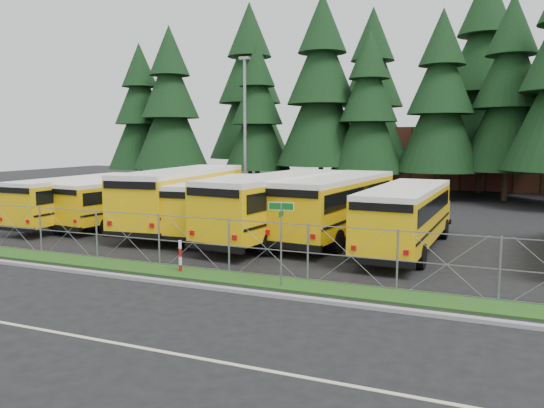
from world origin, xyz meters
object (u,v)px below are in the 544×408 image
Objects in this scene: bus_1 at (131,202)px; bus_6 at (407,218)px; street_sign at (281,226)px; light_standard at (245,129)px; bus_4 at (281,207)px; bus_5 at (339,207)px; bus_0 at (85,201)px; bus_3 at (222,206)px; striped_bollard at (180,257)px; bus_2 at (187,199)px.

bus_1 is 15.46m from bus_6.
street_sign is at bearing -26.98° from bus_1.
street_sign is at bearing -60.95° from light_standard.
bus_4 is 1.02× the size of bus_5.
bus_4 is at bearing 1.39° from bus_0.
bus_3 is 0.89× the size of bus_4.
bus_3 is at bearing 5.30° from bus_1.
light_standard is (-2.41, 7.87, 4.10)m from bus_3.
bus_0 is at bearing -168.01° from bus_5.
bus_4 is at bearing 82.24° from striped_bollard.
striped_bollard is at bearing -105.94° from bus_5.
bus_6 reaches higher than bus_1.
striped_bollard is at bearing 175.11° from street_sign.
bus_4 is 11.04m from light_standard.
light_standard is (-11.92, 8.75, 4.08)m from bus_6.
street_sign is (3.06, -7.76, 0.46)m from bus_4.
bus_0 is 0.86× the size of bus_4.
bus_6 is at bearing 68.57° from street_sign.
bus_4 reaches higher than bus_1.
bus_1 is 0.80× the size of bus_2.
bus_1 is (2.42, 0.98, -0.06)m from bus_0.
bus_2 is 2.39m from bus_3.
bus_4 is (9.44, -0.79, 0.28)m from bus_1.
bus_4 is 1.19× the size of light_standard.
bus_3 is 1.05× the size of light_standard.
bus_0 is 1.02× the size of light_standard.
light_standard reaches higher than bus_1.
bus_3 is 3.81× the size of street_sign.
light_standard reaches higher than bus_2.
bus_3 is (8.32, 0.76, 0.04)m from bus_0.
bus_0 is 14.43m from bus_5.
bus_5 is 1.09× the size of bus_6.
street_sign is 2.34× the size of striped_bollard.
street_sign is (14.91, -7.57, 0.67)m from bus_0.
bus_3 is 0.99× the size of bus_6.
bus_0 is 2.61m from bus_1.
bus_2 is at bearing 11.61° from bus_0.
bus_0 is at bearing 153.08° from street_sign.
light_standard is at bearing 107.27° from striped_bollard.
bus_2 reaches higher than bus_6.
bus_1 is 9.47m from bus_4.
street_sign is (6.59, -8.33, 0.63)m from bus_3.
light_standard reaches higher than bus_4.
bus_0 is at bearing -150.57° from bus_1.
bus_0 is 0.96× the size of bus_6.
bus_5 is 4.18× the size of street_sign.
striped_bollard is at bearing -75.81° from bus_3.
street_sign is at bearing -4.89° from striped_bollard.
bus_3 is at bearing -15.93° from bus_2.
bus_6 is 10.00m from striped_bollard.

